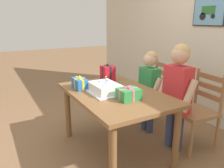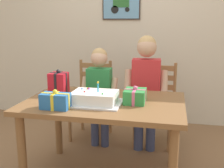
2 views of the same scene
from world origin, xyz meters
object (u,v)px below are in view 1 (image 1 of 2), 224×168
Objects in this scene: gift_box_beside_cake at (80,84)px; chair_left at (155,92)px; birthday_cake at (105,88)px; child_younger at (149,84)px; gift_box_corner_small at (108,73)px; dining_table at (115,101)px; chair_right at (197,110)px; child_older at (178,88)px; gift_box_red_large at (129,94)px.

chair_left reaches higher than gift_box_beside_cake.
child_younger is at bearing 102.00° from birthday_cake.
chair_left is at bearing 92.93° from gift_box_beside_cake.
gift_box_corner_small is (-0.42, 0.26, 0.05)m from birthday_cake.
dining_table is 1.46× the size of chair_left.
birthday_cake is at bearing -113.98° from chair_right.
chair_left is at bearing 159.30° from child_older.
gift_box_red_large is 0.23× the size of chair_right.
child_older is at bearing 87.50° from gift_box_red_large.
dining_table is 1.21× the size of child_younger.
gift_box_beside_cake is at bearing -153.15° from gift_box_red_large.
birthday_cake reaches higher than gift_box_beside_cake.
birthday_cake is at bearing -72.01° from chair_left.
chair_left is (-0.38, 0.89, -0.15)m from dining_table.
gift_box_red_large is at bearing 0.51° from dining_table.
gift_box_beside_cake is 0.25× the size of chair_left.
birthday_cake is 1.91× the size of gift_box_corner_small.
birthday_cake is at bearing -115.12° from child_older.
chair_left is at bearing 179.99° from chair_right.
gift_box_corner_small is at bearing -139.95° from chair_right.
chair_left reaches higher than gift_box_red_large.
child_older reaches higher than child_younger.
gift_box_red_large is 0.94× the size of gift_box_beside_cake.
chair_right is (0.86, 0.73, -0.35)m from gift_box_corner_small.
chair_right is (0.70, 1.18, -0.31)m from gift_box_beside_cake.
dining_table is 0.46m from gift_box_beside_cake.
child_older is at bearing 64.88° from birthday_cake.
gift_box_corner_small reaches higher than dining_table.
chair_right is (0.38, 0.89, -0.15)m from dining_table.
chair_left reaches higher than dining_table.
dining_table is at bearing 42.55° from gift_box_beside_cake.
gift_box_red_large is (0.32, 0.10, 0.01)m from birthday_cake.
birthday_cake is 0.76m from child_younger.
chair_left is at bearing 123.15° from child_younger.
birthday_cake is 0.50m from gift_box_corner_small.
gift_box_red_large reaches higher than dining_table.
chair_right reaches higher than birthday_cake.
gift_box_beside_cake reaches higher than gift_box_red_large.
chair_right is at bearing 59.25° from gift_box_beside_cake.
chair_right is at bearing 66.02° from birthday_cake.
child_older reaches higher than gift_box_beside_cake.
gift_box_beside_cake is 0.94m from child_younger.
chair_right is 0.83× the size of child_younger.
chair_left is (-0.64, 0.89, -0.31)m from gift_box_red_large.
gift_box_red_large is at bearing 18.17° from birthday_cake.
dining_table is 5.84× the size of gift_box_corner_small.
gift_box_red_large is at bearing -92.50° from child_older.
chair_left is 0.74× the size of child_older.
chair_left is 0.83× the size of child_younger.
child_younger is at bearing 108.51° from dining_table.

